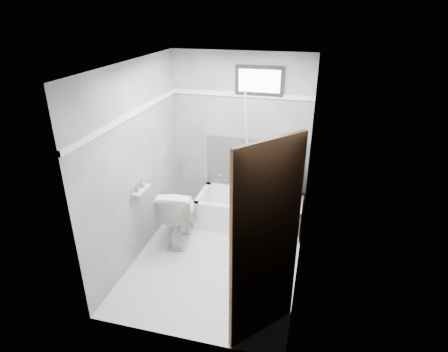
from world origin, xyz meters
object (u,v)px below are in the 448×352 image
(soap_bottle_a, at_px, (137,188))
(soap_bottle_b, at_px, (142,183))
(bathtub, at_px, (249,211))
(door, at_px, (291,270))
(toilet, at_px, (179,213))
(office_chair, at_px, (277,185))

(soap_bottle_a, distance_m, soap_bottle_b, 0.14)
(bathtub, relative_size, door, 0.75)
(bathtub, relative_size, toilet, 1.87)
(toilet, bearing_deg, door, 125.33)
(toilet, xyz_separation_m, door, (1.60, -1.59, 0.61))
(office_chair, xyz_separation_m, soap_bottle_a, (-1.55, -1.13, 0.30))
(soap_bottle_b, bearing_deg, door, -33.20)
(door, relative_size, soap_bottle_a, 20.20)
(bathtub, height_order, soap_bottle_b, soap_bottle_b)
(office_chair, bearing_deg, door, -85.02)
(office_chair, relative_size, toilet, 1.35)
(bathtub, distance_m, door, 2.46)
(bathtub, distance_m, toilet, 1.07)
(office_chair, relative_size, soap_bottle_b, 10.80)
(door, xyz_separation_m, soap_bottle_a, (-1.92, 1.12, -0.03))
(bathtub, height_order, toilet, toilet)
(door, height_order, soap_bottle_b, door)
(bathtub, distance_m, soap_bottle_b, 1.69)
(office_chair, distance_m, soap_bottle_b, 1.86)
(toilet, bearing_deg, soap_bottle_b, 36.38)
(toilet, distance_m, soap_bottle_a, 0.81)
(bathtub, bearing_deg, office_chair, 5.61)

